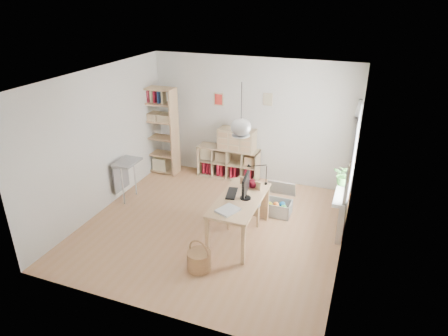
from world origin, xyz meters
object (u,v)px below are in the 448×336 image
(tall_bookshelf, at_px, (159,127))
(storage_chest, at_px, (278,204))
(cube_shelf, at_px, (228,164))
(chair, at_px, (246,202))
(desk, at_px, (240,203))
(drawer_chest, at_px, (237,139))
(monitor, at_px, (246,186))

(tall_bookshelf, height_order, storage_chest, tall_bookshelf)
(cube_shelf, height_order, chair, chair)
(cube_shelf, xyz_separation_m, storage_chest, (1.46, -1.20, -0.11))
(tall_bookshelf, bearing_deg, cube_shelf, 10.19)
(cube_shelf, distance_m, tall_bookshelf, 1.77)
(desk, distance_m, drawer_chest, 2.35)
(chair, distance_m, drawer_chest, 2.07)
(chair, bearing_deg, drawer_chest, 130.51)
(cube_shelf, xyz_separation_m, tall_bookshelf, (-1.56, -0.28, 0.79))
(chair, height_order, storage_chest, chair)
(desk, distance_m, tall_bookshelf, 3.27)
(cube_shelf, relative_size, storage_chest, 2.29)
(cube_shelf, height_order, storage_chest, cube_shelf)
(storage_chest, bearing_deg, desk, -112.56)
(desk, bearing_deg, cube_shelf, 114.61)
(desk, relative_size, storage_chest, 2.45)
(chair, bearing_deg, cube_shelf, 135.34)
(desk, bearing_deg, tall_bookshelf, 142.99)
(storage_chest, xyz_separation_m, drawer_chest, (-1.24, 1.16, 0.76))
(monitor, bearing_deg, chair, 99.47)
(desk, xyz_separation_m, storage_chest, (0.44, 1.03, -0.47))
(monitor, xyz_separation_m, drawer_chest, (-0.89, 2.15, -0.03))
(tall_bookshelf, xyz_separation_m, monitor, (2.67, -1.91, -0.11))
(tall_bookshelf, height_order, chair, tall_bookshelf)
(cube_shelf, bearing_deg, desk, -65.39)
(desk, distance_m, chair, 0.36)
(desk, bearing_deg, storage_chest, 67.04)
(tall_bookshelf, bearing_deg, desk, -37.01)
(storage_chest, bearing_deg, tall_bookshelf, 163.42)
(drawer_chest, bearing_deg, chair, -64.81)
(desk, height_order, drawer_chest, drawer_chest)
(cube_shelf, distance_m, monitor, 2.55)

